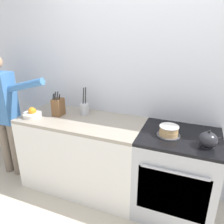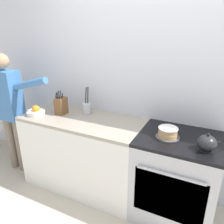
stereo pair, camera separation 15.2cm
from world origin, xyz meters
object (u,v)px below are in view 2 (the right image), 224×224
object	(u,v)px
fruit_bowl	(36,111)
person_baker	(10,105)
stove_range	(175,177)
tea_kettle	(207,143)
knife_block	(61,105)
utensil_crock	(87,108)
layer_cake	(168,133)

from	to	relation	value
fruit_bowl	person_baker	xyz separation A→B (m)	(-0.45, 0.01, 0.00)
stove_range	tea_kettle	bearing A→B (deg)	-29.16
stove_range	fruit_bowl	bearing A→B (deg)	-175.32
knife_block	utensil_crock	world-z (taller)	utensil_crock
knife_block	person_baker	size ratio (longest dim) A/B	0.19
utensil_crock	fruit_bowl	world-z (taller)	utensil_crock
knife_block	person_baker	bearing A→B (deg)	-169.08
stove_range	person_baker	world-z (taller)	person_baker
fruit_bowl	tea_kettle	bearing A→B (deg)	0.09
layer_cake	tea_kettle	xyz separation A→B (m)	(0.34, -0.08, 0.02)
layer_cake	fruit_bowl	world-z (taller)	fruit_bowl
knife_block	utensil_crock	distance (m)	0.30
stove_range	person_baker	size ratio (longest dim) A/B	0.57
layer_cake	knife_block	bearing A→B (deg)	177.28
tea_kettle	person_baker	bearing A→B (deg)	179.81
fruit_bowl	person_baker	size ratio (longest dim) A/B	0.14
knife_block	fruit_bowl	distance (m)	0.30
tea_kettle	knife_block	distance (m)	1.61
utensil_crock	tea_kettle	bearing A→B (deg)	-11.68
utensil_crock	person_baker	size ratio (longest dim) A/B	0.21
person_baker	utensil_crock	bearing A→B (deg)	4.21
utensil_crock	fruit_bowl	size ratio (longest dim) A/B	1.52
knife_block	utensil_crock	size ratio (longest dim) A/B	0.89
layer_cake	utensil_crock	bearing A→B (deg)	169.10
utensil_crock	knife_block	bearing A→B (deg)	-153.67
layer_cake	fruit_bowl	bearing A→B (deg)	-176.73
stove_range	tea_kettle	size ratio (longest dim) A/B	4.70
layer_cake	fruit_bowl	xyz separation A→B (m)	(-1.52, -0.09, -0.01)
stove_range	fruit_bowl	world-z (taller)	fruit_bowl
tea_kettle	utensil_crock	bearing A→B (deg)	168.32
utensil_crock	layer_cake	bearing A→B (deg)	-10.90
utensil_crock	person_baker	distance (m)	1.01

